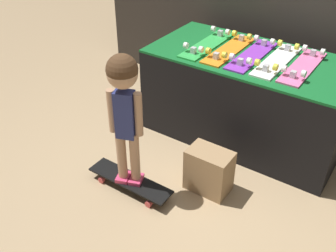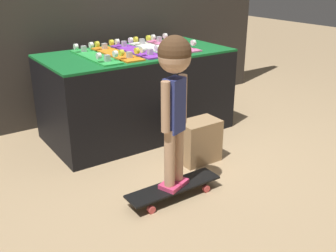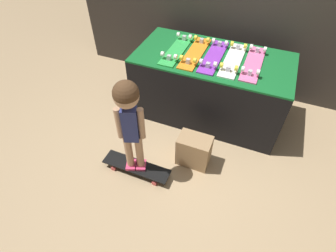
# 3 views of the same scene
# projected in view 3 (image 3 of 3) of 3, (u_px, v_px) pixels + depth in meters

# --- Properties ---
(ground_plane) EXTENTS (16.00, 16.00, 0.00)m
(ground_plane) POSITION_uv_depth(u_px,v_px,m) (191.00, 145.00, 2.97)
(ground_plane) COLOR tan
(display_rack) EXTENTS (1.70, 0.86, 0.79)m
(display_rack) POSITION_uv_depth(u_px,v_px,m) (210.00, 86.00, 3.09)
(display_rack) COLOR black
(display_rack) RESTS_ON ground_plane
(skateboard_green_on_rack) EXTENTS (0.18, 0.71, 0.09)m
(skateboard_green_on_rack) POSITION_uv_depth(u_px,v_px,m) (177.00, 49.00, 2.90)
(skateboard_green_on_rack) COLOR green
(skateboard_green_on_rack) RESTS_ON display_rack
(skateboard_orange_on_rack) EXTENTS (0.18, 0.71, 0.09)m
(skateboard_orange_on_rack) POSITION_uv_depth(u_px,v_px,m) (195.00, 52.00, 2.85)
(skateboard_orange_on_rack) COLOR orange
(skateboard_orange_on_rack) RESTS_ON display_rack
(skateboard_purple_on_rack) EXTENTS (0.18, 0.71, 0.09)m
(skateboard_purple_on_rack) POSITION_uv_depth(u_px,v_px,m) (214.00, 56.00, 2.80)
(skateboard_purple_on_rack) COLOR purple
(skateboard_purple_on_rack) RESTS_ON display_rack
(skateboard_white_on_rack) EXTENTS (0.18, 0.71, 0.09)m
(skateboard_white_on_rack) POSITION_uv_depth(u_px,v_px,m) (233.00, 59.00, 2.75)
(skateboard_white_on_rack) COLOR white
(skateboard_white_on_rack) RESTS_ON display_rack
(skateboard_pink_on_rack) EXTENTS (0.18, 0.71, 0.09)m
(skateboard_pink_on_rack) POSITION_uv_depth(u_px,v_px,m) (253.00, 63.00, 2.70)
(skateboard_pink_on_rack) COLOR pink
(skateboard_pink_on_rack) RESTS_ON display_rack
(skateboard_on_floor) EXTENTS (0.71, 0.18, 0.09)m
(skateboard_on_floor) POSITION_uv_depth(u_px,v_px,m) (136.00, 167.00, 2.67)
(skateboard_on_floor) COLOR black
(skateboard_on_floor) RESTS_ON ground_plane
(child) EXTENTS (0.24, 0.21, 1.04)m
(child) POSITION_uv_depth(u_px,v_px,m) (129.00, 113.00, 2.14)
(child) COLOR #E03D6B
(child) RESTS_ON skateboard_on_floor
(storage_box) EXTENTS (0.33, 0.22, 0.35)m
(storage_box) POSITION_uv_depth(u_px,v_px,m) (194.00, 151.00, 2.69)
(storage_box) COLOR #A37F56
(storage_box) RESTS_ON ground_plane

